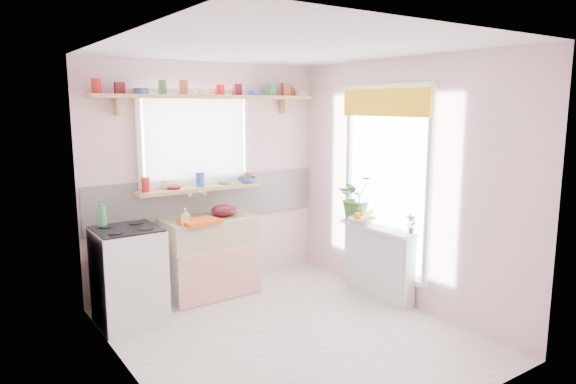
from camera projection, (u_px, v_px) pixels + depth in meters
room at (294, 168)px, 5.47m from camera, size 3.20×3.20×3.20m
sink_unit at (210, 255)px, 5.53m from camera, size 0.95×0.65×1.11m
cooker at (129, 275)px, 4.80m from camera, size 0.58×0.58×0.93m
radiator_ledge at (379, 261)px, 5.46m from camera, size 0.22×0.95×0.78m
windowsill at (200, 188)px, 5.56m from camera, size 1.40×0.22×0.04m
pine_shelf at (211, 97)px, 5.47m from camera, size 2.52×0.24×0.04m
shelf_crockery at (207, 90)px, 5.44m from camera, size 2.47×0.11×0.12m
sill_crockery at (200, 182)px, 5.55m from camera, size 1.35×0.11×0.12m
dish_tray at (200, 222)px, 5.19m from camera, size 0.41×0.32×0.04m
colander at (224, 210)px, 5.53m from camera, size 0.33×0.33×0.13m
jade_plant at (357, 197)px, 5.70m from camera, size 0.48×0.43×0.50m
fruit_bowl at (362, 221)px, 5.49m from camera, size 0.39×0.39×0.07m
herb_pot at (411, 224)px, 5.07m from camera, size 0.12×0.10×0.20m
soap_bottle_sink at (185, 217)px, 5.10m from camera, size 0.10×0.11×0.17m
sill_cup at (166, 184)px, 5.40m from camera, size 0.16×0.16×0.10m
sill_bowl at (247, 180)px, 5.82m from camera, size 0.26×0.26×0.07m
shelf_vase at (290, 90)px, 6.11m from camera, size 0.16×0.16×0.14m
cooker_bottle at (101, 213)px, 4.76m from camera, size 0.13×0.13×0.26m
fruit at (362, 215)px, 5.48m from camera, size 0.20×0.14×0.10m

